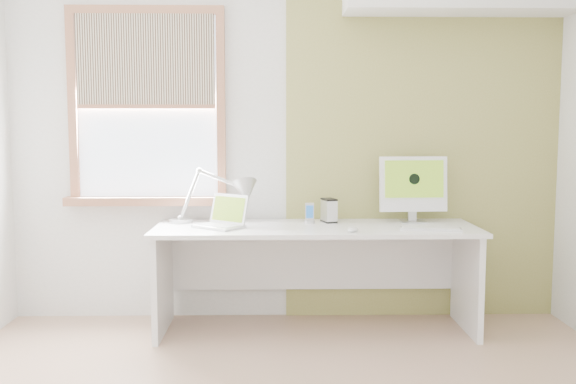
{
  "coord_description": "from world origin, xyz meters",
  "views": [
    {
      "loc": [
        -0.08,
        -2.91,
        1.41
      ],
      "look_at": [
        0.0,
        1.05,
        1.0
      ],
      "focal_mm": 39.68,
      "sensor_mm": 36.0,
      "label": 1
    }
  ],
  "objects_px": {
    "external_drive": "(329,210)",
    "desk": "(315,253)",
    "desk_lamp": "(234,195)",
    "laptop": "(223,219)",
    "imac": "(413,186)"
  },
  "relations": [
    {
      "from": "external_drive",
      "to": "desk",
      "type": "bearing_deg",
      "value": -130.56
    },
    {
      "from": "desk_lamp",
      "to": "laptop",
      "type": "bearing_deg",
      "value": -116.86
    },
    {
      "from": "imac",
      "to": "desk",
      "type": "bearing_deg",
      "value": -170.98
    },
    {
      "from": "desk",
      "to": "laptop",
      "type": "distance_m",
      "value": 0.68
    },
    {
      "from": "desk_lamp",
      "to": "imac",
      "type": "bearing_deg",
      "value": 2.51
    },
    {
      "from": "desk_lamp",
      "to": "external_drive",
      "type": "height_order",
      "value": "desk_lamp"
    },
    {
      "from": "desk",
      "to": "laptop",
      "type": "xyz_separation_m",
      "value": [
        -0.63,
        -0.07,
        0.25
      ]
    },
    {
      "from": "external_drive",
      "to": "imac",
      "type": "bearing_deg",
      "value": -1.17
    },
    {
      "from": "desk",
      "to": "external_drive",
      "type": "distance_m",
      "value": 0.32
    },
    {
      "from": "desk",
      "to": "imac",
      "type": "distance_m",
      "value": 0.84
    },
    {
      "from": "laptop",
      "to": "external_drive",
      "type": "xyz_separation_m",
      "value": [
        0.74,
        0.2,
        0.03
      ]
    },
    {
      "from": "external_drive",
      "to": "desk_lamp",
      "type": "bearing_deg",
      "value": -174.24
    },
    {
      "from": "laptop",
      "to": "desk_lamp",
      "type": "bearing_deg",
      "value": 63.14
    },
    {
      "from": "desk_lamp",
      "to": "imac",
      "type": "relative_size",
      "value": 1.41
    },
    {
      "from": "laptop",
      "to": "external_drive",
      "type": "distance_m",
      "value": 0.76
    }
  ]
}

